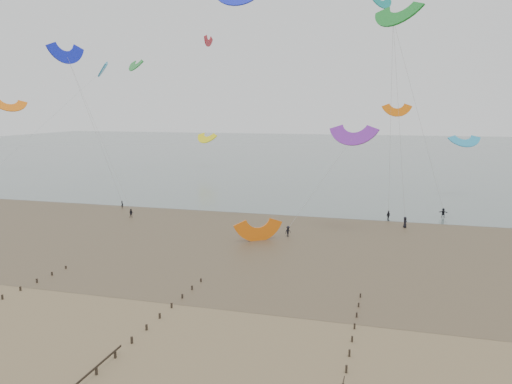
{
  "coord_description": "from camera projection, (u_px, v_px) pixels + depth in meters",
  "views": [
    {
      "loc": [
        24.7,
        -39.13,
        19.66
      ],
      "look_at": [
        6.15,
        28.0,
        8.0
      ],
      "focal_mm": 35.0,
      "sensor_mm": 36.0,
      "label": 1
    }
  ],
  "objects": [
    {
      "name": "kitesurfer_lead",
      "position": [
        122.0,
        204.0,
        99.65
      ],
      "size": [
        0.66,
        0.57,
        1.52
      ],
      "primitive_type": "imported",
      "rotation": [
        0.0,
        0.0,
        2.7
      ],
      "color": "black",
      "rests_on": "ground"
    },
    {
      "name": "ground",
      "position": [
        114.0,
        320.0,
        46.93
      ],
      "size": [
        500.0,
        500.0,
        0.0
      ],
      "primitive_type": "plane",
      "color": "brown",
      "rests_on": "ground"
    },
    {
      "name": "kites_airborne",
      "position": [
        208.0,
        95.0,
        126.04
      ],
      "size": [
        241.39,
        112.0,
        42.13
      ],
      "color": "#1624EF",
      "rests_on": "ground"
    },
    {
      "name": "grounded_kite",
      "position": [
        258.0,
        241.0,
        75.19
      ],
      "size": [
        8.1,
        7.79,
        3.51
      ],
      "primitive_type": null,
      "rotation": [
        1.54,
        0.0,
        0.63
      ],
      "color": "orange",
      "rests_on": "ground"
    },
    {
      "name": "sea_and_shore",
      "position": [
        206.0,
        232.0,
        80.71
      ],
      "size": [
        500.0,
        665.0,
        0.03
      ],
      "color": "#475654",
      "rests_on": "ground"
    },
    {
      "name": "kitesurfers",
      "position": [
        365.0,
        219.0,
        86.34
      ],
      "size": [
        145.92,
        24.82,
        1.87
      ],
      "color": "black",
      "rests_on": "ground"
    }
  ]
}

